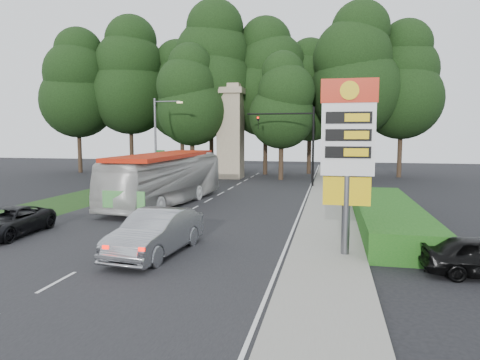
% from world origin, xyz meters
% --- Properties ---
extents(ground, '(120.00, 120.00, 0.00)m').
position_xyz_m(ground, '(0.00, 0.00, 0.00)').
color(ground, black).
rests_on(ground, ground).
extents(road_surface, '(14.00, 80.00, 0.02)m').
position_xyz_m(road_surface, '(0.00, 12.00, 0.01)').
color(road_surface, black).
rests_on(road_surface, ground).
extents(sidewalk_right, '(3.00, 80.00, 0.12)m').
position_xyz_m(sidewalk_right, '(8.50, 12.00, 0.06)').
color(sidewalk_right, gray).
rests_on(sidewalk_right, ground).
extents(grass_verge_left, '(5.00, 50.00, 0.02)m').
position_xyz_m(grass_verge_left, '(-9.50, 18.00, 0.01)').
color(grass_verge_left, '#193814').
rests_on(grass_verge_left, ground).
extents(hedge, '(3.00, 14.00, 1.20)m').
position_xyz_m(hedge, '(11.50, 8.00, 0.60)').
color(hedge, '#194F15').
rests_on(hedge, ground).
extents(gas_station_pylon, '(2.10, 0.45, 6.85)m').
position_xyz_m(gas_station_pylon, '(9.20, 1.99, 4.45)').
color(gas_station_pylon, '#59595E').
rests_on(gas_station_pylon, ground).
extents(traffic_signal_mast, '(6.10, 0.35, 7.20)m').
position_xyz_m(traffic_signal_mast, '(5.68, 24.00, 4.67)').
color(traffic_signal_mast, black).
rests_on(traffic_signal_mast, ground).
extents(streetlight_signs, '(2.75, 0.98, 8.00)m').
position_xyz_m(streetlight_signs, '(-6.99, 22.01, 4.44)').
color(streetlight_signs, '#59595E').
rests_on(streetlight_signs, ground).
extents(monument, '(3.00, 3.00, 10.05)m').
position_xyz_m(monument, '(-2.00, 30.00, 5.10)').
color(monument, gray).
rests_on(monument, ground).
extents(tree_far_west, '(8.96, 8.96, 17.60)m').
position_xyz_m(tree_far_west, '(-22.00, 33.00, 10.68)').
color(tree_far_west, '#2D2116').
rests_on(tree_far_west, ground).
extents(tree_west_mid, '(9.80, 9.80, 19.25)m').
position_xyz_m(tree_west_mid, '(-16.00, 35.00, 11.69)').
color(tree_west_mid, '#2D2116').
rests_on(tree_west_mid, ground).
extents(tree_west_near, '(8.40, 8.40, 16.50)m').
position_xyz_m(tree_west_near, '(-10.00, 37.00, 10.02)').
color(tree_west_near, '#2D2116').
rests_on(tree_west_near, ground).
extents(tree_center_left, '(10.08, 10.08, 19.80)m').
position_xyz_m(tree_center_left, '(-5.00, 33.00, 12.02)').
color(tree_center_left, '#2D2116').
rests_on(tree_center_left, ground).
extents(tree_center_right, '(9.24, 9.24, 18.15)m').
position_xyz_m(tree_center_right, '(1.00, 35.00, 11.02)').
color(tree_center_right, '#2D2116').
rests_on(tree_center_right, ground).
extents(tree_east_near, '(8.12, 8.12, 15.95)m').
position_xyz_m(tree_east_near, '(6.00, 37.00, 9.68)').
color(tree_east_near, '#2D2116').
rests_on(tree_east_near, ground).
extents(tree_east_mid, '(9.52, 9.52, 18.70)m').
position_xyz_m(tree_east_mid, '(11.00, 33.00, 11.35)').
color(tree_east_mid, '#2D2116').
rests_on(tree_east_mid, ground).
extents(tree_far_east, '(8.68, 8.68, 17.05)m').
position_xyz_m(tree_far_east, '(16.00, 35.00, 10.35)').
color(tree_far_east, '#2D2116').
rests_on(tree_far_east, ground).
extents(tree_monument_left, '(7.28, 7.28, 14.30)m').
position_xyz_m(tree_monument_left, '(-6.00, 29.00, 8.68)').
color(tree_monument_left, '#2D2116').
rests_on(tree_monument_left, ground).
extents(tree_monument_right, '(6.72, 6.72, 13.20)m').
position_xyz_m(tree_monument_right, '(3.50, 29.50, 8.01)').
color(tree_monument_right, '#2D2116').
rests_on(tree_monument_right, ground).
extents(transit_bus, '(4.27, 12.70, 3.47)m').
position_xyz_m(transit_bus, '(-2.36, 12.31, 1.73)').
color(transit_bus, silver).
rests_on(transit_bus, ground).
extents(sedan_silver, '(2.38, 5.54, 1.77)m').
position_xyz_m(sedan_silver, '(1.84, 0.76, 0.89)').
color(sedan_silver, '#98999F').
rests_on(sedan_silver, ground).
extents(suv_charcoal, '(2.51, 4.95, 1.34)m').
position_xyz_m(suv_charcoal, '(-6.20, 2.21, 0.67)').
color(suv_charcoal, black).
rests_on(suv_charcoal, ground).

